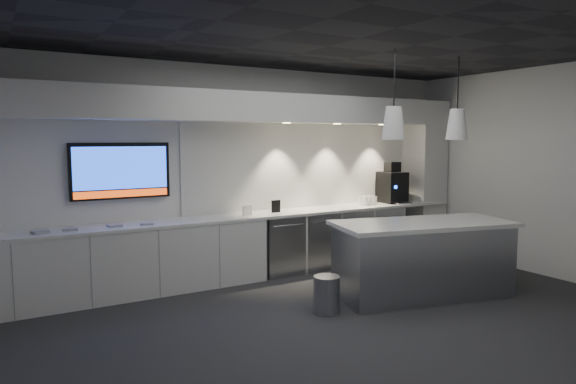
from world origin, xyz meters
TOP-DOWN VIEW (x-y plane):
  - floor at (0.00, 0.00)m, footprint 7.00×7.00m
  - ceiling at (0.00, 0.00)m, footprint 7.00×7.00m
  - wall_back at (0.00, 2.50)m, footprint 7.00×0.00m
  - wall_right at (3.50, 0.00)m, footprint 0.00×7.00m
  - back_counter at (0.00, 2.17)m, footprint 6.80×0.65m
  - left_base_cabinets at (-1.75, 2.17)m, footprint 3.30×0.63m
  - fridge_unit_a at (0.25, 2.17)m, footprint 0.60×0.61m
  - fridge_unit_b at (0.88, 2.17)m, footprint 0.60×0.61m
  - fridge_unit_c at (1.51, 2.17)m, footprint 0.60×0.61m
  - fridge_unit_d at (2.14, 2.17)m, footprint 0.60×0.61m
  - backsplash at (1.20, 2.48)m, footprint 4.60×0.03m
  - soffit at (0.00, 2.20)m, footprint 6.90×0.60m
  - column at (3.20, 2.20)m, footprint 0.55×0.55m
  - wall_tv at (-1.90, 2.45)m, footprint 1.25×0.07m
  - island at (1.27, 0.28)m, footprint 2.39×1.43m
  - bin at (-0.12, 0.37)m, footprint 0.36×0.36m
  - coffee_machine at (2.47, 2.20)m, footprint 0.40×0.56m
  - sign_black at (0.22, 2.17)m, footprint 0.14×0.02m
  - sign_white at (-0.27, 2.10)m, footprint 0.18×0.08m
  - cup_cluster at (1.91, 2.15)m, footprint 0.27×0.17m
  - tray_a at (-2.89, 2.11)m, footprint 0.20×0.20m
  - tray_b at (-2.57, 2.15)m, footprint 0.17×0.17m
  - tray_c at (-2.06, 2.13)m, footprint 0.17×0.17m
  - tray_d at (-1.68, 2.08)m, footprint 0.19×0.19m
  - pendant_left at (0.74, 0.28)m, footprint 0.27×0.27m
  - pendant_right at (1.80, 0.28)m, footprint 0.27×0.27m

SIDE VIEW (x-z plane):
  - floor at x=0.00m, z-range 0.00..0.00m
  - bin at x=-0.12m, z-range 0.00..0.42m
  - fridge_unit_a at x=0.25m, z-range 0.00..0.85m
  - fridge_unit_b at x=0.88m, z-range 0.00..0.85m
  - fridge_unit_c at x=1.51m, z-range 0.00..0.85m
  - fridge_unit_d at x=2.14m, z-range 0.00..0.85m
  - left_base_cabinets at x=-1.75m, z-range 0.00..0.86m
  - island at x=1.27m, z-range 0.00..0.95m
  - back_counter at x=0.00m, z-range 0.86..0.90m
  - tray_a at x=-2.89m, z-range 0.90..0.92m
  - tray_b at x=-2.57m, z-range 0.90..0.92m
  - tray_c at x=-2.06m, z-range 0.90..0.92m
  - tray_d at x=-1.68m, z-range 0.90..0.92m
  - sign_white at x=-0.27m, z-range 0.90..1.04m
  - cup_cluster at x=1.91m, z-range 0.90..1.05m
  - sign_black at x=0.22m, z-range 0.90..1.08m
  - coffee_machine at x=2.47m, z-range 0.84..1.52m
  - column at x=3.20m, z-range 0.00..2.60m
  - wall_back at x=0.00m, z-range -2.00..5.00m
  - wall_right at x=3.50m, z-range -2.00..5.00m
  - backsplash at x=1.20m, z-range 0.90..2.20m
  - wall_tv at x=-1.90m, z-range 1.20..1.92m
  - pendant_left at x=0.74m, z-range 1.61..2.70m
  - pendant_right at x=1.80m, z-range 1.61..2.70m
  - soffit at x=0.00m, z-range 2.20..2.60m
  - ceiling at x=0.00m, z-range 3.00..3.00m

